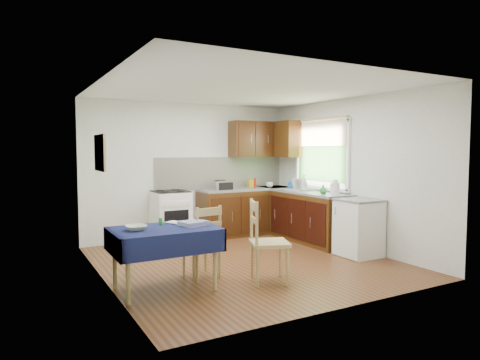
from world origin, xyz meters
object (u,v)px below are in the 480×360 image
chair_near (265,239)px  toaster (220,185)px  chair_far (203,240)px  dish_rack (300,189)px  dining_table (164,237)px  kettle (335,188)px  sandwich_press (223,185)px

chair_near → toaster: bearing=6.0°
chair_far → dish_rack: 2.93m
dish_rack → dining_table: bearing=-142.0°
chair_near → dish_rack: (1.95, 1.91, 0.38)m
chair_near → dish_rack: dish_rack is taller
kettle → toaster: bearing=125.7°
dish_rack → chair_far: bearing=-140.5°
dining_table → chair_far: size_ratio=1.29×
dish_rack → kettle: 0.97m
chair_far → kettle: 2.62m
dining_table → kettle: 3.21m
dining_table → dish_rack: size_ratio=2.66×
dining_table → chair_near: bearing=-2.1°
chair_far → toaster: (1.30, 2.14, 0.49)m
toaster → sandwich_press: bearing=26.8°
dish_rack → chair_near: bearing=-124.4°
dining_table → chair_far: (0.59, 0.21, -0.13)m
chair_far → sandwich_press: sandwich_press is taller
toaster → sandwich_press: size_ratio=0.82×
chair_near → kettle: size_ratio=3.90×
chair_near → toaster: toaster is taller
dining_table → dish_rack: (3.14, 1.59, 0.30)m
chair_far → sandwich_press: size_ratio=3.19×
sandwich_press → kettle: (1.16, -1.78, 0.03)m
dish_rack → kettle: (-0.01, -0.97, 0.09)m
dish_rack → kettle: size_ratio=1.73×
dish_rack → sandwich_press: bearing=156.1°
dining_table → sandwich_press: (1.97, 2.40, 0.36)m
dining_table → dish_rack: bearing=40.0°
chair_far → chair_near: 0.80m
sandwich_press → toaster: bearing=-140.6°
dining_table → chair_near: (1.19, -0.32, -0.08)m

